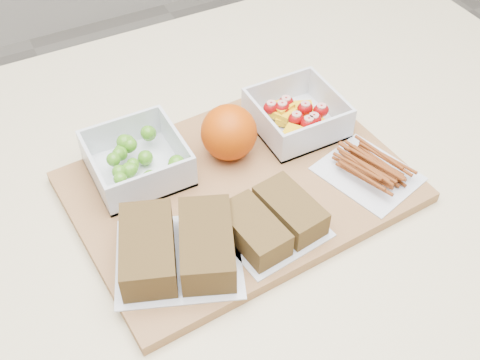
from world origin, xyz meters
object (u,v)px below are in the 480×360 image
at_px(grape_container, 138,160).
at_px(pretzel_bag, 369,167).
at_px(sandwich_bag_left, 177,247).
at_px(sandwich_bag_center, 272,221).
at_px(orange, 229,132).
at_px(fruit_container, 296,116).
at_px(cutting_board, 240,187).

height_order(grape_container, pretzel_bag, grape_container).
distance_m(sandwich_bag_left, sandwich_bag_center, 0.12).
relative_size(grape_container, orange, 1.57).
distance_m(fruit_container, sandwich_bag_left, 0.28).
distance_m(grape_container, pretzel_bag, 0.30).
bearing_deg(sandwich_bag_center, pretzel_bag, 8.43).
bearing_deg(sandwich_bag_left, orange, 44.80).
bearing_deg(orange, cutting_board, -102.98).
bearing_deg(grape_container, sandwich_bag_center, -58.01).
height_order(grape_container, fruit_container, grape_container).
height_order(cutting_board, grape_container, grape_container).
xyz_separation_m(orange, sandwich_bag_left, (-0.13, -0.13, -0.02)).
bearing_deg(pretzel_bag, sandwich_bag_left, -177.80).
distance_m(cutting_board, fruit_container, 0.14).
height_order(fruit_container, pretzel_bag, fruit_container).
relative_size(cutting_board, sandwich_bag_left, 2.31).
bearing_deg(orange, pretzel_bag, -40.09).
relative_size(grape_container, fruit_container, 1.02).
bearing_deg(sandwich_bag_center, sandwich_bag_left, 173.62).
bearing_deg(cutting_board, sandwich_bag_center, -95.65).
bearing_deg(sandwich_bag_left, sandwich_bag_center, -6.38).
relative_size(grape_container, pretzel_bag, 0.82).
height_order(grape_container, sandwich_bag_center, grape_container).
bearing_deg(fruit_container, cutting_board, -153.09).
distance_m(orange, sandwich_bag_left, 0.19).
distance_m(sandwich_bag_left, pretzel_bag, 0.28).
bearing_deg(fruit_container, pretzel_bag, -74.70).
relative_size(sandwich_bag_left, sandwich_bag_center, 1.40).
xyz_separation_m(fruit_container, orange, (-0.11, -0.01, 0.02)).
xyz_separation_m(sandwich_bag_left, pretzel_bag, (0.28, 0.01, -0.01)).
distance_m(orange, sandwich_bag_center, 0.15).
height_order(fruit_container, sandwich_bag_left, fruit_container).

